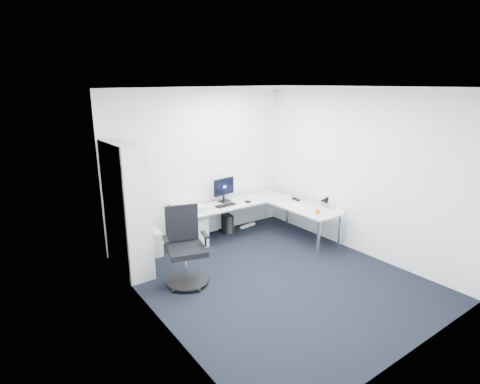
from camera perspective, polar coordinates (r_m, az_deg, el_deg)
ground at (r=5.70m, az=5.06°, el=-12.76°), size 4.20×4.20×0.00m
ceiling at (r=5.04m, az=5.80°, el=15.48°), size 4.20×4.20×0.00m
wall_back at (r=6.89m, az=-6.13°, el=4.08°), size 3.60×0.02×2.70m
wall_front at (r=3.95m, az=25.85°, el=-5.89°), size 3.60×0.02×2.70m
wall_left at (r=4.29m, az=-13.10°, el=-3.12°), size 0.02×4.20×2.70m
wall_right at (r=6.51m, az=17.48°, el=2.80°), size 0.02×4.20×2.70m
l_desk at (r=6.89m, az=1.01°, el=-4.72°), size 2.20×1.23×0.64m
drawer_pedestal at (r=6.70m, az=-7.86°, el=-5.01°), size 0.48×0.60×0.74m
bookshelf at (r=5.76m, az=-16.93°, el=-2.46°), size 0.38×0.99×1.98m
task_chair at (r=5.31m, az=-8.18°, el=-8.44°), size 0.76×0.76×1.11m
black_pc_tower at (r=7.30m, az=-2.27°, el=-4.67°), size 0.23×0.41×0.38m
beige_pc_tower at (r=6.52m, az=-12.93°, el=-7.43°), size 0.26×0.45×0.41m
power_strip at (r=7.62m, az=1.17°, el=-5.12°), size 0.38×0.11×0.04m
monitor at (r=7.00m, az=-2.40°, el=0.36°), size 0.51×0.24×0.47m
black_keyboard at (r=6.81m, az=-2.22°, el=-2.03°), size 0.41×0.16×0.02m
mouse at (r=7.00m, az=1.20°, el=-1.47°), size 0.08×0.11×0.03m
desk_phone at (r=6.58m, az=-7.35°, el=-2.28°), size 0.21×0.21×0.13m
laptop at (r=6.98m, az=11.13°, el=-0.85°), size 0.42×0.41×0.26m
white_keyboard at (r=6.80m, az=9.14°, el=-2.27°), size 0.12×0.38×0.01m
headphones at (r=7.23m, az=8.53°, el=-1.01°), size 0.16×0.22×0.05m
orange_fruit at (r=6.50m, az=11.72°, el=-2.89°), size 0.09×0.09×0.09m
tissue_box at (r=6.52m, az=14.90°, el=-3.08°), size 0.13×0.22×0.07m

